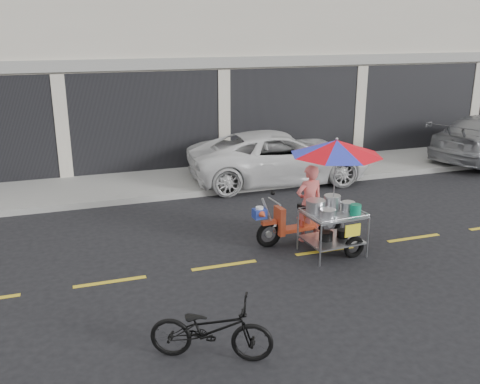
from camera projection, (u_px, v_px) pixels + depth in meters
name	position (u px, v px, depth m)	size (l,w,h in m)	color
ground	(325.00, 251.00, 10.16)	(90.00, 90.00, 0.00)	black
sidewalk	(235.00, 174.00, 15.11)	(45.00, 3.00, 0.15)	gray
shophouse_block	(264.00, 21.00, 19.33)	(36.00, 8.11, 10.40)	beige
centerline	(325.00, 251.00, 10.16)	(42.00, 0.10, 0.01)	gold
white_pickup	(279.00, 157.00, 14.52)	(2.27, 4.93, 1.37)	white
near_bicycle	(211.00, 329.00, 6.78)	(0.55, 1.59, 0.84)	black
food_vendor_rig	(325.00, 179.00, 9.91)	(2.28, 1.80, 2.20)	black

